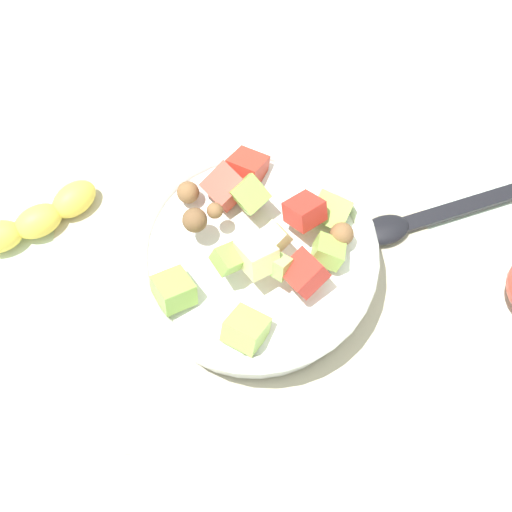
{
  "coord_description": "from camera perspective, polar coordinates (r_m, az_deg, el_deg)",
  "views": [
    {
      "loc": [
        0.0,
        0.26,
        0.66
      ],
      "look_at": [
        -0.01,
        -0.01,
        0.05
      ],
      "focal_mm": 45.26,
      "sensor_mm": 36.0,
      "label": 1
    }
  ],
  "objects": [
    {
      "name": "banana_whole",
      "position": [
        0.77,
        -18.67,
        3.13
      ],
      "size": [
        0.15,
        0.1,
        0.04
      ],
      "color": "yellow",
      "rests_on": "ground_plane"
    },
    {
      "name": "ground_plane",
      "position": [
        0.71,
        -0.95,
        -2.63
      ],
      "size": [
        2.4,
        2.4,
        0.0
      ],
      "primitive_type": "plane",
      "color": "silver"
    },
    {
      "name": "serving_spoon",
      "position": [
        0.75,
        14.06,
        3.03
      ],
      "size": [
        0.2,
        0.08,
        0.01
      ],
      "color": "black",
      "rests_on": "placemat"
    },
    {
      "name": "salad_bowl",
      "position": [
        0.68,
        0.02,
        -0.15
      ],
      "size": [
        0.26,
        0.26,
        0.12
      ],
      "color": "white",
      "rests_on": "placemat"
    },
    {
      "name": "placemat",
      "position": [
        0.71,
        -0.95,
        -2.54
      ],
      "size": [
        0.43,
        0.35,
        0.01
      ],
      "primitive_type": "cube",
      "color": "#BCB299",
      "rests_on": "ground_plane"
    }
  ]
}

